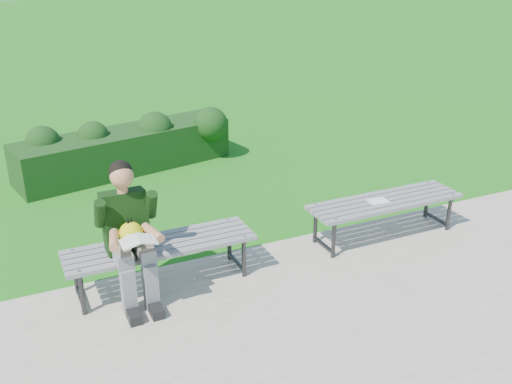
% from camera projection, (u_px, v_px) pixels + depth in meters
% --- Properties ---
extents(ground, '(80.00, 80.00, 0.00)m').
position_uv_depth(ground, '(209.00, 258.00, 6.09)').
color(ground, '#32781B').
rests_on(ground, ground).
extents(walkway, '(30.00, 3.50, 0.02)m').
position_uv_depth(walkway, '(285.00, 353.00, 4.62)').
color(walkway, '#AFA491').
rests_on(walkway, ground).
extents(hedge, '(3.28, 1.44, 0.84)m').
position_uv_depth(hedge, '(128.00, 146.00, 8.46)').
color(hedge, '#0E3A12').
rests_on(hedge, ground).
extents(bench_left, '(1.80, 0.50, 0.46)m').
position_uv_depth(bench_left, '(161.00, 248.00, 5.41)').
color(bench_left, slate).
rests_on(bench_left, walkway).
extents(bench_right, '(1.80, 0.50, 0.46)m').
position_uv_depth(bench_right, '(385.00, 204.00, 6.37)').
color(bench_right, slate).
rests_on(bench_right, walkway).
extents(seated_boy, '(0.56, 0.76, 1.31)m').
position_uv_depth(seated_boy, '(129.00, 230.00, 5.10)').
color(seated_boy, gray).
rests_on(seated_boy, walkway).
extents(paper_sheet, '(0.23, 0.18, 0.01)m').
position_uv_depth(paper_sheet, '(378.00, 201.00, 6.31)').
color(paper_sheet, white).
rests_on(paper_sheet, bench_right).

